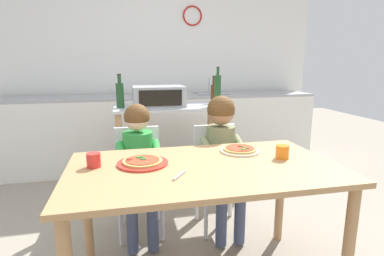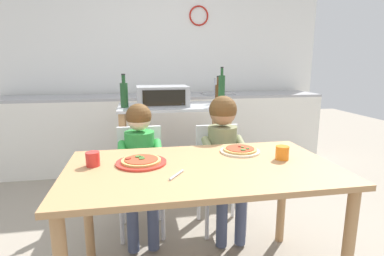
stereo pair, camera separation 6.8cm
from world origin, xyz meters
name	(u,v)px [view 1 (the left image)]	position (x,y,z in m)	size (l,w,h in m)	color
ground_plane	(174,206)	(0.00, 1.05, 0.00)	(10.53, 10.53, 0.00)	gray
back_wall_tiled	(153,59)	(0.00, 2.69, 1.35)	(4.46, 0.14, 2.70)	white
kitchen_counter	(158,131)	(0.00, 2.28, 0.46)	(4.01, 0.60, 1.11)	silver
kitchen_island_cart	(170,136)	(0.01, 1.36, 0.60)	(1.05, 0.56, 0.91)	#B7BABF
toaster_oven	(159,96)	(-0.09, 1.35, 1.00)	(0.48, 0.34, 0.19)	#999BA0
bottle_tall_green_wine	(213,93)	(0.48, 1.44, 1.01)	(0.05, 0.05, 0.28)	#4C2D14
bottle_dark_olive_oil	(218,89)	(0.47, 1.28, 1.06)	(0.06, 0.06, 0.37)	#1E4723
bottle_squat_spirits	(120,94)	(-0.45, 1.31, 1.03)	(0.07, 0.07, 0.31)	#1E4723
dining_table	(204,182)	(0.00, 0.00, 0.66)	(1.48, 0.83, 0.76)	#AD7F51
dining_chair_left	(139,172)	(-0.33, 0.73, 0.48)	(0.36, 0.36, 0.81)	silver
dining_chair_right	(218,169)	(0.29, 0.67, 0.48)	(0.36, 0.36, 0.81)	silver
child_in_green_shirt	(139,156)	(-0.33, 0.60, 0.65)	(0.32, 0.42, 1.00)	#424C6B
child_in_olive_shirt	(223,146)	(0.29, 0.56, 0.70)	(0.32, 0.42, 1.05)	#424C6B
pizza_plate_red_rimmed	(143,162)	(-0.33, 0.10, 0.77)	(0.28, 0.28, 0.03)	red
pizza_plate_cream	(240,150)	(0.29, 0.21, 0.77)	(0.25, 0.25, 0.03)	beige
drinking_cup_red	(94,160)	(-0.59, 0.11, 0.79)	(0.08, 0.08, 0.08)	red
drinking_cup_orange	(282,152)	(0.49, 0.03, 0.80)	(0.08, 0.08, 0.08)	orange
serving_spoon	(180,175)	(-0.16, -0.13, 0.76)	(0.01, 0.01, 0.14)	#B7BABF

